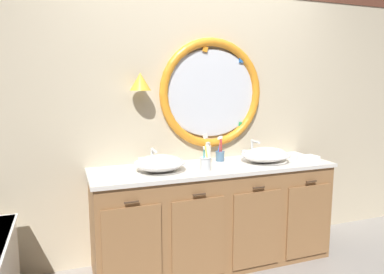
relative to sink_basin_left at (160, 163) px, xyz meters
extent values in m
cube|color=beige|center=(0.41, 0.35, 0.40)|extent=(6.40, 0.08, 2.60)
ellipsoid|color=silver|center=(0.56, 0.29, 0.52)|extent=(0.88, 0.02, 0.76)
torus|color=orange|center=(0.56, 0.29, 0.52)|extent=(0.95, 0.07, 0.95)
cube|color=orange|center=(0.99, 0.28, 0.50)|extent=(0.05, 0.01, 0.05)
cube|color=#2866B7|center=(0.83, 0.28, 0.81)|extent=(0.05, 0.01, 0.05)
cube|color=orange|center=(0.49, 0.28, 0.89)|extent=(0.05, 0.01, 0.05)
cube|color=silver|center=(0.18, 0.28, 0.72)|extent=(0.05, 0.01, 0.05)
cube|color=green|center=(0.16, 0.28, 0.36)|extent=(0.05, 0.01, 0.05)
cube|color=silver|center=(0.49, 0.28, 0.14)|extent=(0.05, 0.01, 0.05)
cube|color=green|center=(0.84, 0.28, 0.23)|extent=(0.05, 0.01, 0.05)
cylinder|color=#4C3823|center=(-0.09, 0.26, 0.64)|extent=(0.02, 0.09, 0.02)
cone|color=gold|center=(-0.09, 0.21, 0.62)|extent=(0.17, 0.17, 0.14)
cube|color=olive|center=(0.47, 0.03, -0.50)|extent=(1.97, 0.56, 0.81)
cube|color=silver|center=(0.47, 0.03, -0.08)|extent=(2.01, 0.59, 0.03)
cube|color=silver|center=(0.47, 0.30, -0.15)|extent=(1.97, 0.02, 0.11)
cube|color=olive|center=(-0.27, -0.26, -0.54)|extent=(0.41, 0.02, 0.62)
cylinder|color=#422D1E|center=(-0.27, -0.27, -0.19)|extent=(0.10, 0.01, 0.01)
cube|color=olive|center=(0.22, -0.26, -0.54)|extent=(0.41, 0.02, 0.62)
cylinder|color=#422D1E|center=(0.22, -0.27, -0.19)|extent=(0.10, 0.01, 0.01)
cube|color=olive|center=(0.71, -0.26, -0.54)|extent=(0.41, 0.02, 0.62)
cylinder|color=#422D1E|center=(0.71, -0.27, -0.19)|extent=(0.10, 0.01, 0.01)
cube|color=olive|center=(1.21, -0.26, -0.54)|extent=(0.41, 0.02, 0.62)
cylinder|color=#422D1E|center=(1.21, -0.27, -0.19)|extent=(0.10, 0.01, 0.01)
ellipsoid|color=white|center=(0.00, 0.00, 0.00)|extent=(0.37, 0.30, 0.13)
torus|color=white|center=(0.00, 0.00, 0.00)|extent=(0.39, 0.39, 0.02)
cylinder|color=silver|center=(0.00, 0.00, 0.00)|extent=(0.03, 0.03, 0.01)
ellipsoid|color=white|center=(0.94, 0.00, 0.00)|extent=(0.40, 0.29, 0.13)
torus|color=white|center=(0.94, 0.00, 0.00)|extent=(0.42, 0.42, 0.02)
cylinder|color=silver|center=(0.94, 0.00, 0.00)|extent=(0.03, 0.03, 0.01)
cylinder|color=silver|center=(0.00, 0.23, -0.05)|extent=(0.05, 0.05, 0.02)
cylinder|color=silver|center=(0.00, 0.23, 0.01)|extent=(0.02, 0.02, 0.11)
sphere|color=silver|center=(0.00, 0.23, 0.07)|extent=(0.03, 0.03, 0.03)
cylinder|color=silver|center=(0.00, 0.17, 0.07)|extent=(0.02, 0.13, 0.02)
cylinder|color=silver|center=(-0.09, 0.23, -0.03)|extent=(0.04, 0.04, 0.06)
cylinder|color=silver|center=(0.09, 0.23, -0.03)|extent=(0.04, 0.04, 0.06)
cube|color=silver|center=(-0.09, 0.23, 0.00)|extent=(0.05, 0.01, 0.01)
cube|color=silver|center=(0.09, 0.23, 0.00)|extent=(0.05, 0.01, 0.01)
cylinder|color=silver|center=(0.94, 0.23, -0.05)|extent=(0.05, 0.05, 0.02)
cylinder|color=silver|center=(0.94, 0.23, 0.02)|extent=(0.02, 0.02, 0.13)
sphere|color=silver|center=(0.94, 0.23, 0.09)|extent=(0.03, 0.03, 0.03)
cylinder|color=silver|center=(0.94, 0.17, 0.09)|extent=(0.02, 0.13, 0.02)
cylinder|color=silver|center=(0.86, 0.23, -0.03)|extent=(0.04, 0.04, 0.06)
cylinder|color=silver|center=(1.01, 0.23, -0.03)|extent=(0.04, 0.04, 0.06)
cube|color=silver|center=(0.86, 0.23, 0.00)|extent=(0.05, 0.01, 0.01)
cube|color=silver|center=(1.01, 0.23, 0.00)|extent=(0.05, 0.01, 0.01)
cylinder|color=silver|center=(0.34, -0.09, -0.01)|extent=(0.08, 0.08, 0.10)
torus|color=silver|center=(0.34, -0.09, 0.03)|extent=(0.09, 0.09, 0.01)
cylinder|color=yellow|center=(0.35, -0.09, 0.04)|extent=(0.04, 0.02, 0.18)
cube|color=white|center=(0.35, -0.09, 0.14)|extent=(0.02, 0.02, 0.02)
cylinder|color=#19ADB2|center=(0.33, -0.09, 0.03)|extent=(0.02, 0.02, 0.15)
cube|color=white|center=(0.33, -0.09, 0.11)|extent=(0.02, 0.02, 0.02)
cylinder|color=slate|center=(0.59, 0.17, -0.02)|extent=(0.07, 0.07, 0.08)
torus|color=slate|center=(0.59, 0.17, 0.02)|extent=(0.08, 0.08, 0.01)
cylinder|color=#E0383D|center=(0.60, 0.17, 0.04)|extent=(0.01, 0.01, 0.19)
cube|color=white|center=(0.60, 0.17, 0.14)|extent=(0.02, 0.02, 0.02)
cylinder|color=blue|center=(0.58, 0.18, 0.04)|extent=(0.04, 0.03, 0.17)
cube|color=white|center=(0.58, 0.18, 0.13)|extent=(0.03, 0.02, 0.03)
cylinder|color=#E0383D|center=(0.58, 0.16, 0.04)|extent=(0.02, 0.02, 0.18)
cube|color=white|center=(0.58, 0.16, 0.14)|extent=(0.02, 0.02, 0.02)
cylinder|color=#EFE5C6|center=(0.47, 0.17, 0.01)|extent=(0.05, 0.05, 0.15)
cylinder|color=silver|center=(0.47, 0.17, 0.09)|extent=(0.03, 0.03, 0.02)
cylinder|color=silver|center=(0.47, 0.15, 0.11)|extent=(0.01, 0.04, 0.01)
cube|color=white|center=(1.30, -0.10, -0.05)|extent=(0.16, 0.13, 0.02)
cube|color=white|center=(1.30, -0.10, -0.03)|extent=(0.15, 0.13, 0.02)
camera|label=1|loc=(-0.68, -2.57, 0.61)|focal=33.19mm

